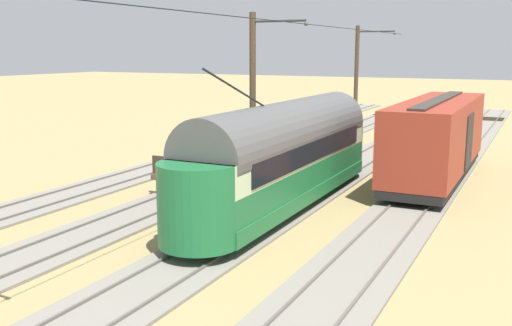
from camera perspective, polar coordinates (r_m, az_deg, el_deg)
name	(u,v)px	position (r m, az deg, el deg)	size (l,w,h in m)	color
ground_plane	(286,177)	(29.74, 2.95, -1.32)	(220.00, 220.00, 0.00)	#937F51
track_streetcar_siding	(427,188)	(28.10, 16.30, -2.37)	(2.80, 80.00, 0.18)	slate
track_adjacent_siding	(332,179)	(29.21, 7.36, -1.52)	(2.80, 80.00, 0.18)	slate
track_third_siding	(248,170)	(30.97, -0.74, -0.72)	(2.80, 80.00, 0.18)	slate
track_outer_siding	(175,163)	(33.29, -7.83, 0.00)	(2.80, 80.00, 0.18)	slate
vintage_streetcar	(285,153)	(23.42, 2.80, 0.95)	(2.65, 15.50, 5.61)	#196033
flatcar_adjacent	(239,159)	(29.90, -1.66, 0.43)	(2.80, 11.46, 1.60)	brown
boxcar_far_siding	(437,137)	(29.59, 17.19, 2.40)	(2.96, 12.36, 3.85)	maroon
catenary_pole_foreground	(357,83)	(40.64, 9.78, 7.67)	(2.70, 0.28, 7.91)	#423323
catenary_pole_mid_near	(254,100)	(26.08, -0.20, 6.11)	(2.70, 0.28, 7.91)	#423323
overhead_wire_run	(220,15)	(18.63, -3.54, 14.18)	(2.49, 50.90, 0.18)	black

